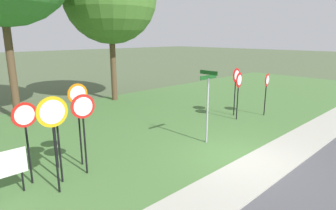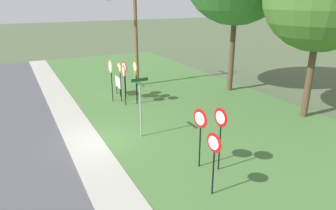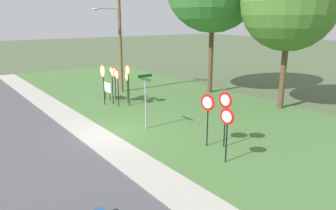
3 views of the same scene
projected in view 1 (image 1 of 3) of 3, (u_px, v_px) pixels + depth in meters
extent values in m
plane|color=#4C5B3D|center=(240.00, 160.00, 9.70)|extent=(160.00, 160.00, 0.00)
cube|color=#ADAA9E|center=(261.00, 166.00, 9.13)|extent=(44.00, 1.60, 0.06)
cube|color=#477038|center=(134.00, 122.00, 13.90)|extent=(44.00, 12.00, 0.04)
cylinder|color=black|center=(59.00, 146.00, 7.89)|extent=(0.06, 0.06, 2.21)
cylinder|color=gold|center=(56.00, 110.00, 7.61)|extent=(0.64, 0.06, 0.64)
cylinder|color=white|center=(56.00, 110.00, 7.60)|extent=(0.50, 0.03, 0.50)
cylinder|color=black|center=(80.00, 129.00, 8.98)|extent=(0.06, 0.06, 2.42)
cylinder|color=orange|center=(78.00, 94.00, 8.68)|extent=(0.65, 0.04, 0.65)
cylinder|color=white|center=(78.00, 94.00, 8.67)|extent=(0.50, 0.02, 0.50)
cylinder|color=black|center=(85.00, 140.00, 8.42)|extent=(0.06, 0.06, 2.18)
cylinder|color=red|center=(83.00, 106.00, 8.15)|extent=(0.72, 0.10, 0.72)
cylinder|color=white|center=(83.00, 107.00, 8.13)|extent=(0.56, 0.06, 0.56)
cylinder|color=black|center=(28.00, 149.00, 7.84)|extent=(0.06, 0.06, 2.09)
cylinder|color=red|center=(24.00, 115.00, 7.58)|extent=(0.69, 0.10, 0.69)
cylinder|color=white|center=(25.00, 115.00, 7.56)|extent=(0.54, 0.07, 0.54)
cylinder|color=black|center=(55.00, 140.00, 8.79)|extent=(0.06, 0.06, 1.92)
cylinder|color=gold|center=(53.00, 112.00, 8.55)|extent=(0.66, 0.14, 0.66)
cylinder|color=white|center=(53.00, 112.00, 8.54)|extent=(0.51, 0.10, 0.52)
cylinder|color=black|center=(56.00, 152.00, 7.34)|extent=(0.06, 0.06, 2.32)
cylinder|color=gold|center=(52.00, 112.00, 7.05)|extent=(0.80, 0.05, 0.80)
cylinder|color=white|center=(52.00, 112.00, 7.04)|extent=(0.62, 0.03, 0.62)
cylinder|color=black|center=(238.00, 99.00, 14.04)|extent=(0.06, 0.06, 2.09)
cone|color=red|center=(239.00, 80.00, 13.78)|extent=(0.76, 0.15, 0.76)
cone|color=white|center=(240.00, 80.00, 13.77)|extent=(0.51, 0.10, 0.52)
cylinder|color=black|center=(265.00, 97.00, 14.80)|extent=(0.06, 0.06, 1.97)
cone|color=red|center=(267.00, 80.00, 14.55)|extent=(0.67, 0.13, 0.67)
cone|color=white|center=(268.00, 80.00, 14.54)|extent=(0.46, 0.08, 0.46)
cylinder|color=black|center=(235.00, 95.00, 14.76)|extent=(0.06, 0.06, 2.23)
cone|color=red|center=(237.00, 75.00, 14.48)|extent=(0.73, 0.09, 0.73)
cone|color=white|center=(237.00, 75.00, 14.47)|extent=(0.49, 0.05, 0.49)
cylinder|color=#9EA0A8|center=(207.00, 112.00, 10.90)|extent=(0.07, 0.07, 2.53)
cylinder|color=#9EA0A8|center=(208.00, 79.00, 10.59)|extent=(0.09, 0.09, 0.03)
cube|color=#19511E|center=(209.00, 77.00, 10.58)|extent=(0.96, 0.02, 0.15)
cube|color=#19511E|center=(209.00, 73.00, 10.54)|extent=(0.02, 0.82, 0.15)
cylinder|color=black|center=(23.00, 182.00, 7.62)|extent=(0.05, 0.05, 0.55)
cube|color=white|center=(4.00, 165.00, 7.21)|extent=(1.10, 0.05, 0.70)
cylinder|color=brown|center=(10.00, 57.00, 13.60)|extent=(0.36, 0.36, 6.27)
cylinder|color=brown|center=(113.00, 61.00, 18.14)|extent=(0.36, 0.36, 5.04)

